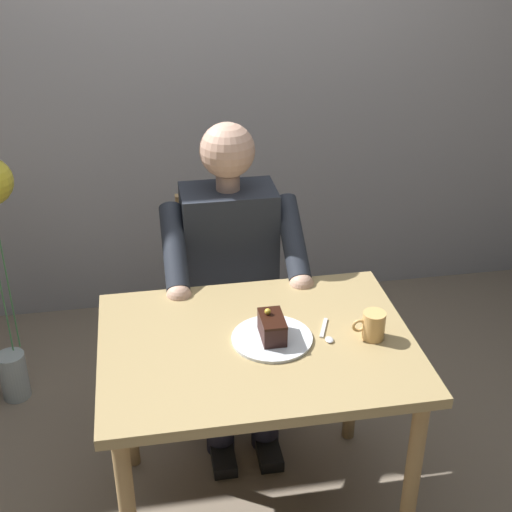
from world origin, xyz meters
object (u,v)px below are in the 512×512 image
(dining_table, at_px, (257,366))
(dessert_spoon, at_px, (327,334))
(chair, at_px, (227,292))
(cake_slice, at_px, (272,327))
(seated_person, at_px, (232,279))
(coffee_cup, at_px, (373,325))

(dining_table, distance_m, dessert_spoon, 0.25)
(chair, xyz_separation_m, cake_slice, (-0.05, 0.72, 0.29))
(seated_person, xyz_separation_m, coffee_cup, (-0.36, 0.59, 0.13))
(coffee_cup, xyz_separation_m, dessert_spoon, (0.14, -0.04, -0.04))
(dessert_spoon, bearing_deg, dining_table, -1.57)
(chair, distance_m, coffee_cup, 0.89)
(chair, relative_size, cake_slice, 7.01)
(dessert_spoon, bearing_deg, cake_slice, -2.25)
(dining_table, relative_size, coffee_cup, 9.18)
(dessert_spoon, bearing_deg, seated_person, -68.00)
(cake_slice, bearing_deg, coffee_cup, 171.98)
(seated_person, bearing_deg, chair, -90.00)
(coffee_cup, bearing_deg, chair, -64.61)
(chair, height_order, cake_slice, chair)
(coffee_cup, relative_size, dessert_spoon, 0.76)
(chair, relative_size, dessert_spoon, 6.32)
(dining_table, xyz_separation_m, dessert_spoon, (-0.22, 0.01, 0.10))
(cake_slice, height_order, dessert_spoon, cake_slice)
(cake_slice, xyz_separation_m, dessert_spoon, (-0.18, 0.01, -0.04))
(seated_person, xyz_separation_m, cake_slice, (-0.05, 0.55, 0.13))
(dining_table, distance_m, coffee_cup, 0.39)
(seated_person, bearing_deg, cake_slice, 95.00)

